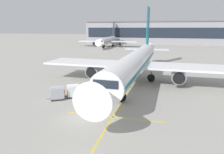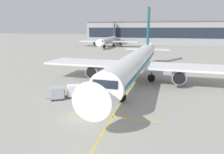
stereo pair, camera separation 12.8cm
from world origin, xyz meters
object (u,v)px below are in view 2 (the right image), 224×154
belt_loader (97,88)px  safety_cone_engine_keepout (102,86)px  ground_crew_by_loader (64,93)px  safety_cone_wingtip (103,83)px  parked_airplane (136,62)px  ground_crew_marshaller (78,87)px  baggage_cart_second (57,93)px  ground_crew_by_carts (101,89)px  baggage_cart_lead (74,91)px  distant_airplane (109,40)px  safety_cone_nose_mark (94,82)px

belt_loader → safety_cone_engine_keepout: size_ratio=6.82×
ground_crew_by_loader → safety_cone_wingtip: ground_crew_by_loader is taller
parked_airplane → ground_crew_marshaller: size_ratio=26.92×
parked_airplane → ground_crew_by_loader: 15.82m
parked_airplane → baggage_cart_second: parked_airplane is taller
ground_crew_by_carts → belt_loader: bearing=143.1°
parked_airplane → baggage_cart_lead: parked_airplane is taller
baggage_cart_second → distant_airplane: size_ratio=0.07×
belt_loader → distant_airplane: (-20.86, 82.22, 2.45)m
baggage_cart_lead → safety_cone_nose_mark: bearing=87.6°
belt_loader → ground_crew_by_carts: belt_loader is taller
baggage_cart_lead → baggage_cart_second: 2.48m
ground_crew_by_loader → ground_crew_marshaller: (0.84, 3.46, 0.00)m
belt_loader → baggage_cart_second: (-4.74, -4.11, 0.07)m
parked_airplane → ground_crew_by_carts: 10.92m
baggage_cart_second → ground_crew_by_loader: bearing=21.1°
baggage_cart_second → ground_crew_by_carts: (5.77, 3.33, -0.00)m
ground_crew_marshaller → safety_cone_wingtip: size_ratio=2.72×
parked_airplane → ground_crew_by_loader: (-8.90, -12.75, -2.90)m
ground_crew_by_carts → safety_cone_nose_mark: bearing=119.1°
belt_loader → safety_cone_wingtip: size_ratio=7.46×
distant_airplane → baggage_cart_second: bearing=-79.4°
safety_cone_nose_mark → parked_airplane: bearing=23.8°
safety_cone_engine_keepout → parked_airplane: bearing=47.1°
ground_crew_by_loader → distant_airplane: 87.69m
baggage_cart_second → ground_crew_marshaller: size_ratio=1.58×
belt_loader → baggage_cart_lead: size_ratio=1.74×
ground_crew_marshaller → safety_cone_nose_mark: 6.03m
safety_cone_engine_keepout → safety_cone_wingtip: 1.91m
baggage_cart_lead → ground_crew_marshaller: size_ratio=1.58×
baggage_cart_second → safety_cone_engine_keepout: baggage_cart_second is taller
parked_airplane → baggage_cart_lead: 14.20m
baggage_cart_lead → ground_crew_by_loader: 1.65m
parked_airplane → safety_cone_engine_keepout: bearing=-132.9°
ground_crew_by_loader → ground_crew_by_carts: 5.77m
distant_airplane → baggage_cart_lead: bearing=-78.0°
belt_loader → ground_crew_by_loader: size_ratio=2.74×
safety_cone_wingtip → distant_airplane: distant_airplane is taller
ground_crew_by_carts → safety_cone_nose_mark: ground_crew_by_carts is taller
ground_crew_by_carts → safety_cone_wingtip: ground_crew_by_carts is taller
belt_loader → safety_cone_nose_mark: 6.22m
baggage_cart_lead → ground_crew_marshaller: baggage_cart_lead is taller
safety_cone_engine_keepout → baggage_cart_second: bearing=-121.3°
baggage_cart_second → safety_cone_wingtip: size_ratio=4.29×
parked_airplane → safety_cone_wingtip: bearing=-146.3°
safety_cone_nose_mark → distant_airplane: 78.79m
parked_airplane → distant_airplane: parked_airplane is taller
ground_crew_marshaller → safety_cone_engine_keepout: 4.74m
belt_loader → distant_airplane: distant_airplane is taller
safety_cone_wingtip → distant_airplane: size_ratio=0.02×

